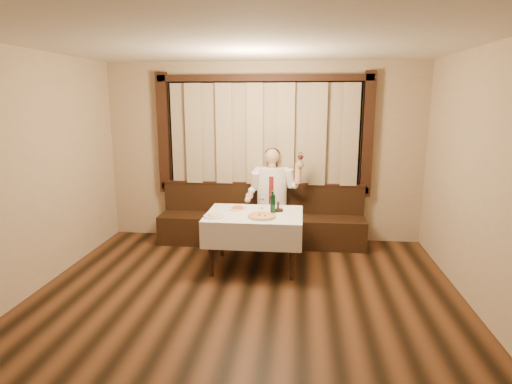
# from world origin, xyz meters

# --- Properties ---
(room) EXTENTS (5.01, 6.01, 2.81)m
(room) POSITION_xyz_m (-0.00, 0.97, 1.50)
(room) COLOR black
(room) RESTS_ON ground
(banquette) EXTENTS (3.20, 0.61, 0.94)m
(banquette) POSITION_xyz_m (0.00, 2.72, 0.31)
(banquette) COLOR black
(banquette) RESTS_ON ground
(dining_table) EXTENTS (1.27, 0.97, 0.76)m
(dining_table) POSITION_xyz_m (0.00, 1.70, 0.65)
(dining_table) COLOR black
(dining_table) RESTS_ON ground
(pizza) EXTENTS (0.37, 0.37, 0.04)m
(pizza) POSITION_xyz_m (0.12, 1.49, 0.77)
(pizza) COLOR white
(pizza) RESTS_ON dining_table
(pasta_red) EXTENTS (0.26, 0.26, 0.09)m
(pasta_red) POSITION_xyz_m (-0.25, 1.88, 0.79)
(pasta_red) COLOR white
(pasta_red) RESTS_ON dining_table
(pasta_cream) EXTENTS (0.27, 0.27, 0.09)m
(pasta_cream) POSITION_xyz_m (-0.50, 1.48, 0.79)
(pasta_cream) COLOR white
(pasta_cream) RESTS_ON dining_table
(green_bottle) EXTENTS (0.07, 0.07, 0.30)m
(green_bottle) POSITION_xyz_m (0.24, 1.74, 0.89)
(green_bottle) COLOR #0D3F1F
(green_bottle) RESTS_ON dining_table
(table_wine_glass) EXTENTS (0.06, 0.06, 0.17)m
(table_wine_glass) POSITION_xyz_m (0.08, 1.95, 0.88)
(table_wine_glass) COLOR white
(table_wine_glass) RESTS_ON dining_table
(cruet_caddy) EXTENTS (0.14, 0.10, 0.14)m
(cruet_caddy) POSITION_xyz_m (0.31, 1.81, 0.80)
(cruet_caddy) COLOR black
(cruet_caddy) RESTS_ON dining_table
(seated_man) EXTENTS (0.85, 0.64, 1.51)m
(seated_man) POSITION_xyz_m (0.17, 2.63, 0.86)
(seated_man) COLOR black
(seated_man) RESTS_ON ground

